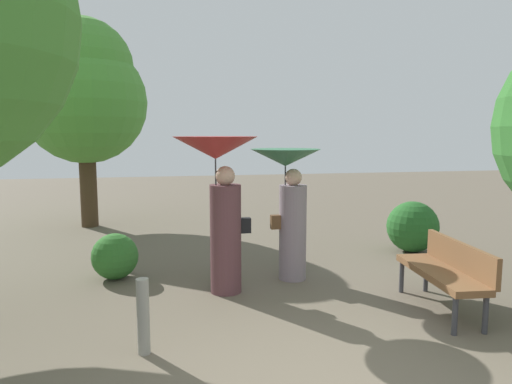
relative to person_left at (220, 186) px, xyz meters
The scene contains 7 objects.
person_left is the anchor object (origin of this frame).
person_right 1.11m from the person_left, 19.32° to the left, with size 0.99×0.99×1.89m.
park_bench 2.95m from the person_left, 25.00° to the right, with size 0.63×1.54×0.83m.
tree_near_left 5.76m from the person_left, 115.20° to the left, with size 2.71×2.71×4.62m.
bush_path_left 4.02m from the person_left, 21.49° to the left, with size 0.91×0.91×0.91m, color #235B23.
bush_path_right 2.00m from the person_left, 148.55° to the left, with size 0.67×0.67×0.67m, color #2D6B28.
path_marker_post 2.13m from the person_left, 120.83° to the right, with size 0.12×0.12×0.74m, color gray.
Camera 1 is at (-1.34, -3.22, 2.11)m, focal length 32.59 mm.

